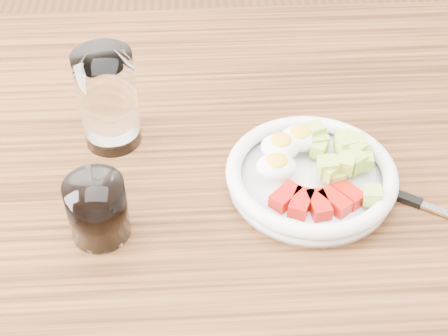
{
  "coord_description": "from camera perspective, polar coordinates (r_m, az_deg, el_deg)",
  "views": [
    {
      "loc": [
        -0.04,
        -0.53,
        1.31
      ],
      "look_at": [
        -0.01,
        0.01,
        0.8
      ],
      "focal_mm": 50.0,
      "sensor_mm": 36.0,
      "label": 1
    }
  ],
  "objects": [
    {
      "name": "dining_table",
      "position": [
        0.84,
        0.73,
        -6.95
      ],
      "size": [
        1.5,
        0.9,
        0.77
      ],
      "color": "brown",
      "rests_on": "ground"
    },
    {
      "name": "bowl",
      "position": [
        0.77,
        7.96,
        -0.38
      ],
      "size": [
        0.21,
        0.21,
        0.05
      ],
      "color": "white",
      "rests_on": "dining_table"
    },
    {
      "name": "fork",
      "position": [
        0.78,
        16.3,
        -2.69
      ],
      "size": [
        0.16,
        0.11,
        0.01
      ],
      "color": "black",
      "rests_on": "dining_table"
    },
    {
      "name": "water_glass",
      "position": [
        0.81,
        -10.57,
        6.17
      ],
      "size": [
        0.07,
        0.07,
        0.13
      ],
      "primitive_type": "cylinder",
      "color": "white",
      "rests_on": "dining_table"
    },
    {
      "name": "coffee_glass",
      "position": [
        0.71,
        -11.48,
        -3.75
      ],
      "size": [
        0.07,
        0.07,
        0.08
      ],
      "color": "white",
      "rests_on": "dining_table"
    }
  ]
}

